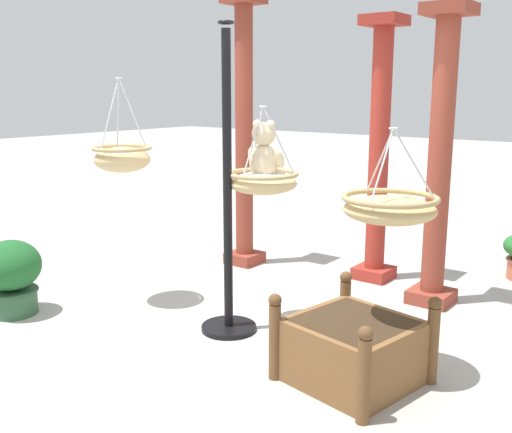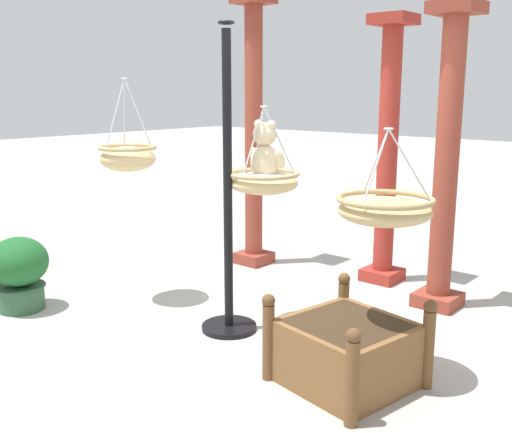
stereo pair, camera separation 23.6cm
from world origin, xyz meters
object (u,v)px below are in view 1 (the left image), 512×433
(teddy_bear, at_px, (265,155))
(wooden_planter_box, at_px, (353,348))
(hanging_basket_left_high, at_px, (122,158))
(greenhouse_pillar_far_back, at_px, (379,157))
(display_pole_central, at_px, (228,242))
(greenhouse_pillar_left, at_px, (244,139))
(hanging_basket_with_teddy, at_px, (263,181))
(hanging_basket_right_low, at_px, (390,208))
(greenhouse_pillar_right, at_px, (439,166))
(potted_plant_flowering_red, at_px, (11,275))

(teddy_bear, height_order, wooden_planter_box, teddy_bear)
(hanging_basket_left_high, relative_size, greenhouse_pillar_far_back, 0.31)
(display_pole_central, bearing_deg, greenhouse_pillar_left, 125.04)
(hanging_basket_with_teddy, bearing_deg, hanging_basket_right_low, -10.13)
(hanging_basket_left_high, bearing_deg, greenhouse_pillar_far_back, 54.72)
(wooden_planter_box, bearing_deg, greenhouse_pillar_right, 95.11)
(greenhouse_pillar_left, height_order, greenhouse_pillar_far_back, greenhouse_pillar_left)
(teddy_bear, xyz_separation_m, hanging_basket_left_high, (-1.28, -0.35, -0.08))
(teddy_bear, xyz_separation_m, wooden_planter_box, (1.05, -0.42, -1.16))
(hanging_basket_left_high, distance_m, wooden_planter_box, 2.57)
(hanging_basket_left_high, height_order, greenhouse_pillar_right, greenhouse_pillar_right)
(hanging_basket_left_high, xyz_separation_m, greenhouse_pillar_right, (2.17, 1.69, -0.07))
(potted_plant_flowering_red, bearing_deg, hanging_basket_with_teddy, 31.05)
(hanging_basket_right_low, distance_m, wooden_planter_box, 0.95)
(teddy_bear, height_order, potted_plant_flowering_red, teddy_bear)
(teddy_bear, height_order, hanging_basket_left_high, hanging_basket_left_high)
(hanging_basket_with_teddy, height_order, greenhouse_pillar_right, greenhouse_pillar_right)
(hanging_basket_right_low, bearing_deg, greenhouse_pillar_far_back, 118.31)
(hanging_basket_with_teddy, height_order, teddy_bear, hanging_basket_with_teddy)
(greenhouse_pillar_right, bearing_deg, display_pole_central, -122.87)
(hanging_basket_with_teddy, xyz_separation_m, teddy_bear, (-0.00, 0.02, 0.20))
(greenhouse_pillar_right, bearing_deg, hanging_basket_right_low, -79.75)
(teddy_bear, bearing_deg, wooden_planter_box, -21.98)
(greenhouse_pillar_far_back, xyz_separation_m, wooden_planter_box, (0.90, -2.09, -1.01))
(hanging_basket_right_low, height_order, wooden_planter_box, hanging_basket_right_low)
(hanging_basket_left_high, relative_size, wooden_planter_box, 0.86)
(greenhouse_pillar_left, distance_m, greenhouse_pillar_far_back, 1.45)
(teddy_bear, relative_size, potted_plant_flowering_red, 0.73)
(hanging_basket_left_high, distance_m, potted_plant_flowering_red, 1.37)
(hanging_basket_right_low, relative_size, greenhouse_pillar_right, 0.24)
(greenhouse_pillar_right, distance_m, greenhouse_pillar_far_back, 0.81)
(display_pole_central, relative_size, potted_plant_flowering_red, 3.67)
(hanging_basket_right_low, bearing_deg, hanging_basket_with_teddy, 169.87)
(greenhouse_pillar_left, relative_size, wooden_planter_box, 3.05)
(display_pole_central, relative_size, wooden_planter_box, 2.55)
(display_pole_central, bearing_deg, hanging_basket_with_teddy, 59.04)
(greenhouse_pillar_left, height_order, greenhouse_pillar_right, greenhouse_pillar_left)
(hanging_basket_right_low, height_order, greenhouse_pillar_right, greenhouse_pillar_right)
(wooden_planter_box, bearing_deg, hanging_basket_left_high, 178.19)
(hanging_basket_left_high, bearing_deg, display_pole_central, 3.88)
(hanging_basket_with_teddy, height_order, greenhouse_pillar_left, greenhouse_pillar_left)
(teddy_bear, bearing_deg, greenhouse_pillar_left, 134.01)
(hanging_basket_with_teddy, relative_size, greenhouse_pillar_far_back, 0.26)
(hanging_basket_right_low, xyz_separation_m, greenhouse_pillar_right, (-0.28, 1.57, 0.09))
(hanging_basket_left_high, xyz_separation_m, greenhouse_pillar_left, (0.03, 1.64, 0.06))
(greenhouse_pillar_right, relative_size, greenhouse_pillar_far_back, 1.00)
(greenhouse_pillar_right, distance_m, potted_plant_flowering_red, 3.79)
(hanging_basket_with_teddy, distance_m, teddy_bear, 0.20)
(greenhouse_pillar_far_back, bearing_deg, hanging_basket_right_low, -61.69)
(hanging_basket_right_low, bearing_deg, greenhouse_pillar_right, 100.25)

